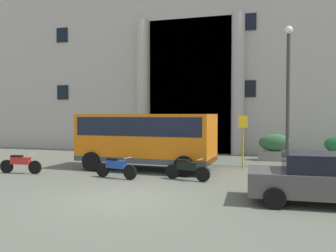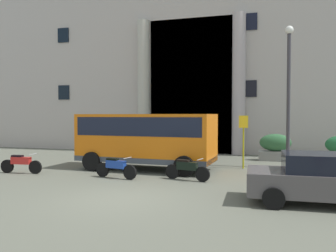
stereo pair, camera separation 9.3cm
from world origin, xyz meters
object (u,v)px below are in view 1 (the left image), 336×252
at_px(orange_minibus, 146,136).
at_px(hedge_planter_far_east, 166,146).
at_px(motorcycle_far_end, 186,169).
at_px(motorcycle_near_kerb, 115,167).
at_px(bus_stop_sign, 243,136).
at_px(parked_hatchback_near, 328,178).
at_px(scooter_by_planter, 20,163).
at_px(hedge_planter_far_west, 275,148).
at_px(lamppost_plaza_centre, 288,85).

distance_m(orange_minibus, hedge_planter_far_east, 4.91).
xyz_separation_m(motorcycle_far_end, motorcycle_near_kerb, (-2.94, -0.37, 0.00)).
distance_m(orange_minibus, motorcycle_far_end, 3.37).
distance_m(bus_stop_sign, hedge_planter_far_east, 5.90).
xyz_separation_m(hedge_planter_far_east, parked_hatchback_near, (7.59, -9.36, 0.04)).
xyz_separation_m(parked_hatchback_near, scooter_by_planter, (-12.31, 2.01, -0.31)).
bearing_deg(scooter_by_planter, orange_minibus, 21.87).
xyz_separation_m(orange_minibus, hedge_planter_far_west, (6.07, 4.97, -0.86)).
relative_size(bus_stop_sign, hedge_planter_far_east, 1.48).
distance_m(hedge_planter_far_west, motorcycle_far_end, 7.93).
bearing_deg(hedge_planter_far_east, bus_stop_sign, -33.66).
height_order(motorcycle_far_end, motorcycle_near_kerb, same).
relative_size(motorcycle_near_kerb, lamppost_plaza_centre, 0.28).
xyz_separation_m(hedge_planter_far_east, motorcycle_far_end, (2.81, -6.88, -0.27)).
bearing_deg(bus_stop_sign, hedge_planter_far_east, 146.34).
xyz_separation_m(orange_minibus, bus_stop_sign, (4.46, 1.58, 0.01)).
relative_size(orange_minibus, motorcycle_far_end, 3.43).
height_order(parked_hatchback_near, motorcycle_near_kerb, parked_hatchback_near).
relative_size(motorcycle_far_end, lamppost_plaza_centre, 0.27).
bearing_deg(orange_minibus, lamppost_plaza_centre, 23.08).
distance_m(bus_stop_sign, lamppost_plaza_centre, 3.35).
xyz_separation_m(motorcycle_far_end, scooter_by_planter, (-7.53, -0.47, 0.00)).
bearing_deg(hedge_planter_far_west, motorcycle_far_end, -117.51).
distance_m(orange_minibus, scooter_by_planter, 5.83).
xyz_separation_m(motorcycle_near_kerb, lamppost_plaza_centre, (7.10, 4.76, 3.64)).
bearing_deg(motorcycle_near_kerb, parked_hatchback_near, -3.19).
bearing_deg(bus_stop_sign, parked_hatchback_near, -65.93).
xyz_separation_m(orange_minibus, scooter_by_planter, (-5.12, -2.53, -1.14)).
bearing_deg(hedge_planter_far_east, orange_minibus, -85.27).
bearing_deg(parked_hatchback_near, scooter_by_planter, 169.42).
xyz_separation_m(orange_minibus, hedge_planter_far_east, (-0.40, 4.81, -0.88)).
bearing_deg(hedge_planter_far_west, motorcycle_near_kerb, -131.76).
bearing_deg(orange_minibus, parked_hatchback_near, -28.77).
relative_size(parked_hatchback_near, lamppost_plaza_centre, 0.66).
distance_m(bus_stop_sign, hedge_planter_far_west, 3.85).
bearing_deg(motorcycle_near_kerb, orange_minibus, 89.66).
relative_size(hedge_planter_far_west, lamppost_plaza_centre, 0.26).
height_order(bus_stop_sign, hedge_planter_far_west, bus_stop_sign).
height_order(scooter_by_planter, lamppost_plaza_centre, lamppost_plaza_centre).
bearing_deg(lamppost_plaza_centre, scooter_by_planter, -157.39).
bearing_deg(parked_hatchback_near, motorcycle_far_end, 151.28).
relative_size(hedge_planter_far_west, motorcycle_far_end, 0.96).
xyz_separation_m(orange_minibus, motorcycle_near_kerb, (-0.54, -2.43, -1.14)).
distance_m(motorcycle_near_kerb, scooter_by_planter, 4.59).
xyz_separation_m(orange_minibus, parked_hatchback_near, (7.19, -4.54, -0.84)).
height_order(orange_minibus, bus_stop_sign, orange_minibus).
bearing_deg(lamppost_plaza_centre, motorcycle_far_end, -133.41).
bearing_deg(hedge_planter_far_west, orange_minibus, -140.69).
bearing_deg(orange_minibus, bus_stop_sign, 23.05).
bearing_deg(scooter_by_planter, parked_hatchback_near, -13.72).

